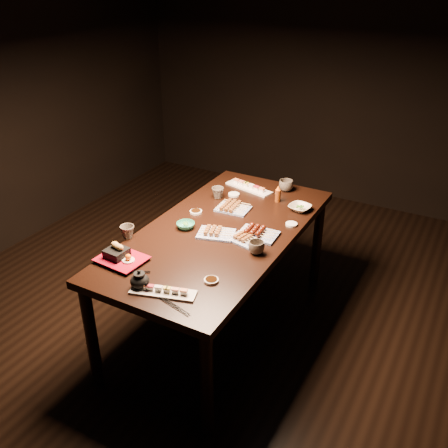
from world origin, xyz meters
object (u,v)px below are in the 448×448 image
(edamame_bowl_green, at_px, (186,225))
(yakitori_plate_center, at_px, (216,231))
(yakitori_plate_left, at_px, (233,206))
(teapot, at_px, (140,279))
(condiment_bottle, at_px, (278,194))
(teacup_mid_right, at_px, (256,247))
(teacup_near_left, at_px, (127,232))
(edamame_bowl_cream, at_px, (300,208))
(dining_table, at_px, (220,279))
(yakitori_plate_right, at_px, (245,237))
(teacup_far_right, at_px, (286,186))
(sushi_platter_near, at_px, (163,290))
(teacup_far_left, at_px, (218,193))
(tempura_tray, at_px, (121,254))
(sushi_platter_far, at_px, (249,186))

(edamame_bowl_green, bearing_deg, yakitori_plate_center, 4.04)
(yakitori_plate_left, xyz_separation_m, edamame_bowl_green, (-0.15, -0.38, -0.01))
(teapot, distance_m, condiment_bottle, 1.33)
(teacup_mid_right, bearing_deg, edamame_bowl_green, 173.76)
(teacup_near_left, bearing_deg, edamame_bowl_cream, 47.85)
(dining_table, relative_size, edamame_bowl_cream, 12.32)
(yakitori_plate_right, relative_size, teacup_near_left, 2.22)
(edamame_bowl_green, relative_size, teapot, 0.97)
(yakitori_plate_center, distance_m, edamame_bowl_cream, 0.67)
(edamame_bowl_green, xyz_separation_m, teacup_far_right, (0.34, 0.85, 0.02))
(teacup_near_left, bearing_deg, condiment_bottle, 56.93)
(condiment_bottle, bearing_deg, edamame_bowl_green, -119.03)
(sushi_platter_near, height_order, condiment_bottle, condiment_bottle)
(dining_table, bearing_deg, teacup_mid_right, -13.14)
(yakitori_plate_right, distance_m, teapot, 0.75)
(sushi_platter_near, height_order, yakitori_plate_right, yakitori_plate_right)
(dining_table, xyz_separation_m, yakitori_plate_left, (-0.06, 0.30, 0.40))
(teapot, xyz_separation_m, condiment_bottle, (0.22, 1.32, 0.01))
(yakitori_plate_center, height_order, teapot, teapot)
(teapot, bearing_deg, sushi_platter_near, 21.56)
(yakitori_plate_center, relative_size, teacup_far_left, 2.57)
(yakitori_plate_left, bearing_deg, edamame_bowl_cream, 24.29)
(dining_table, distance_m, condiment_bottle, 0.73)
(edamame_bowl_green, xyz_separation_m, tempura_tray, (-0.10, -0.51, 0.03))
(tempura_tray, relative_size, teacup_mid_right, 2.77)
(teacup_mid_right, bearing_deg, teapot, -122.45)
(sushi_platter_far, xyz_separation_m, yakitori_plate_center, (0.13, -0.73, 0.01))
(yakitori_plate_center, bearing_deg, teapot, -112.00)
(edamame_bowl_green, bearing_deg, teacup_far_left, 94.90)
(yakitori_plate_right, distance_m, teacup_far_right, 0.82)
(dining_table, distance_m, edamame_bowl_green, 0.45)
(sushi_platter_near, xyz_separation_m, yakitori_plate_left, (-0.14, 1.03, 0.01))
(edamame_bowl_cream, bearing_deg, teapot, -107.76)
(tempura_tray, distance_m, teacup_near_left, 0.27)
(teacup_far_right, bearing_deg, teacup_near_left, -117.30)
(edamame_bowl_cream, xyz_separation_m, tempura_tray, (-0.65, -1.11, 0.03))
(teacup_far_right, relative_size, condiment_bottle, 0.86)
(edamame_bowl_green, relative_size, teacup_mid_right, 1.23)
(tempura_tray, height_order, condiment_bottle, condiment_bottle)
(yakitori_plate_left, relative_size, teacup_near_left, 2.50)
(yakitori_plate_right, xyz_separation_m, condiment_bottle, (-0.05, 0.61, 0.04))
(teacup_mid_right, bearing_deg, yakitori_plate_right, 142.13)
(dining_table, bearing_deg, sushi_platter_far, 111.27)
(sushi_platter_near, bearing_deg, teapot, 169.20)
(tempura_tray, relative_size, teacup_near_left, 3.00)
(sushi_platter_near, xyz_separation_m, tempura_tray, (-0.38, 0.14, 0.03))
(dining_table, height_order, edamame_bowl_green, edamame_bowl_green)
(teacup_far_right, height_order, teapot, teapot)
(sushi_platter_far, xyz_separation_m, condiment_bottle, (0.28, -0.10, 0.04))
(yakitori_plate_left, bearing_deg, yakitori_plate_right, -56.29)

